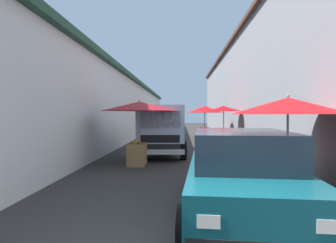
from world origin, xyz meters
TOP-DOWN VIEW (x-y plane):
  - ground at (13.50, 0.00)m, footprint 90.00×90.00m
  - building_left_whitewash at (15.75, 6.98)m, footprint 49.80×7.50m
  - building_right_concrete at (15.75, -6.98)m, footprint 49.80×7.50m
  - fruit_stall_mid_lane at (19.04, -1.46)m, footprint 2.76×2.76m
  - fruit_stall_far_right at (4.32, -2.38)m, footprint 2.80×2.80m
  - fruit_stall_near_right at (15.74, -2.39)m, footprint 2.14×2.14m
  - fruit_stall_near_left at (7.18, 1.71)m, footprint 2.66×2.66m
  - hatchback_car at (1.84, -0.77)m, footprint 4.02×2.15m
  - delivery_truck at (8.92, 1.08)m, footprint 5.00×2.16m
  - vendor_by_crates at (14.14, 1.04)m, footprint 0.63×0.28m
  - parked_scooter at (10.25, -2.06)m, footprint 1.68×0.52m
  - plastic_stool at (4.50, -0.61)m, footprint 0.30×0.30m

SIDE VIEW (x-z plane):
  - ground at x=13.50m, z-range 0.00..0.00m
  - plastic_stool at x=4.50m, z-range 0.11..0.54m
  - parked_scooter at x=10.25m, z-range -0.12..1.02m
  - hatchback_car at x=1.84m, z-range 0.01..1.46m
  - vendor_by_crates at x=14.14m, z-range 0.12..1.73m
  - delivery_truck at x=8.92m, z-range 0.00..2.08m
  - fruit_stall_near_right at x=15.74m, z-range 0.52..2.87m
  - fruit_stall_far_right at x=4.32m, z-range 0.65..2.88m
  - fruit_stall_near_left at x=7.18m, z-range 0.64..2.90m
  - fruit_stall_mid_lane at x=19.04m, z-range 0.72..3.17m
  - building_left_whitewash at x=15.75m, z-range 0.01..4.21m
  - building_right_concrete at x=15.75m, z-range 0.01..7.24m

